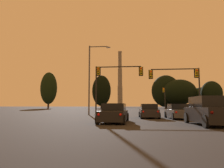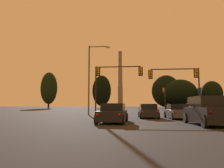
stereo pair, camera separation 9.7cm
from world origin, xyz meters
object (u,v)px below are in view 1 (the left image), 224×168
traffic_light_overhead_left (111,77)px  smokestack (120,85)px  traffic_light_far_right (164,95)px  hatchback_center_lane_front (149,111)px  sedan_right_lane_front (178,112)px  traffic_light_overhead_right (182,79)px  sedan_left_lane_second (114,114)px  suv_right_lane_second (209,111)px  street_lamp (92,73)px

traffic_light_overhead_left → smokestack: 137.14m
traffic_light_far_right → traffic_light_overhead_left: size_ratio=0.87×
hatchback_center_lane_front → sedan_right_lane_front: bearing=-19.5°
traffic_light_far_right → traffic_light_overhead_right: size_ratio=0.85×
sedan_right_lane_front → traffic_light_overhead_left: size_ratio=0.72×
traffic_light_overhead_left → sedan_left_lane_second: bearing=-83.4°
traffic_light_far_right → smokestack: 113.89m
suv_right_lane_second → traffic_light_overhead_right: size_ratio=0.74×
suv_right_lane_second → traffic_light_overhead_left: size_ratio=0.75×
sedan_left_lane_second → sedan_right_lane_front: bearing=44.9°
hatchback_center_lane_front → traffic_light_overhead_right: size_ratio=0.62×
street_lamp → traffic_light_overhead_left: bearing=-11.0°
traffic_light_far_right → traffic_light_overhead_right: bearing=-92.5°
traffic_light_far_right → street_lamp: street_lamp is taller
hatchback_center_lane_front → traffic_light_far_right: bearing=77.9°
traffic_light_far_right → street_lamp: size_ratio=0.59×
sedan_right_lane_front → traffic_light_overhead_left: bearing=133.4°
suv_right_lane_second → street_lamp: (-10.52, 14.78, 4.92)m
traffic_light_overhead_left → traffic_light_overhead_right: bearing=1.9°
hatchback_center_lane_front → sedan_right_lane_front: (2.77, -0.91, 0.00)m
sedan_left_lane_second → sedan_right_lane_front: size_ratio=1.00×
hatchback_center_lane_front → smokestack: 144.08m
hatchback_center_lane_front → sedan_right_lane_front: 2.91m
sedan_left_lane_second → traffic_light_far_right: (8.95, 37.18, 3.08)m
hatchback_center_lane_front → sedan_left_lane_second: 6.95m
hatchback_center_lane_front → smokestack: smokestack is taller
sedan_left_lane_second → sedan_right_lane_front: (5.79, 5.35, 0.00)m
traffic_light_overhead_right → street_lamp: street_lamp is taller
suv_right_lane_second → sedan_right_lane_front: bearing=92.5°
traffic_light_overhead_right → traffic_light_overhead_left: 9.35m
suv_right_lane_second → smokestack: size_ratio=0.12×
traffic_light_overhead_right → traffic_light_overhead_left: size_ratio=1.02×
smokestack → suv_right_lane_second: bearing=-84.4°
sedan_left_lane_second → traffic_light_overhead_left: traffic_light_overhead_left is taller
traffic_light_overhead_right → traffic_light_overhead_left: (-9.34, -0.31, 0.28)m
traffic_light_overhead_left → smokestack: bearing=93.0°
hatchback_center_lane_front → street_lamp: (-7.19, 6.77, 5.15)m
sedan_left_lane_second → traffic_light_overhead_left: size_ratio=0.72×
sedan_right_lane_front → traffic_light_far_right: size_ratio=0.84×
traffic_light_far_right → smokestack: smokestack is taller
suv_right_lane_second → traffic_light_overhead_left: (-7.80, 14.25, 4.17)m
smokestack → traffic_light_overhead_right: bearing=-83.1°
traffic_light_overhead_right → street_lamp: 12.10m
street_lamp → hatchback_center_lane_front: bearing=-43.3°
sedan_right_lane_front → traffic_light_overhead_right: traffic_light_overhead_right is taller
sedan_right_lane_front → traffic_light_far_right: traffic_light_far_right is taller
street_lamp → smokestack: 136.44m
suv_right_lane_second → traffic_light_overhead_right: (1.53, 14.56, 3.89)m
hatchback_center_lane_front → street_lamp: 11.14m
hatchback_center_lane_front → traffic_light_overhead_right: traffic_light_overhead_right is taller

